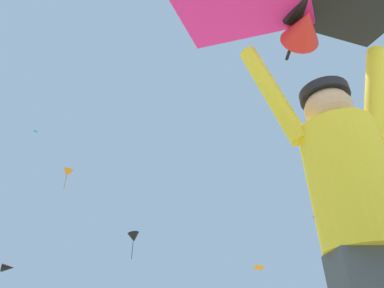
% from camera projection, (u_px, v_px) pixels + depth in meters
% --- Properties ---
extents(kite_flyer_person, '(0.80, 0.43, 1.92)m').
position_uv_depth(kite_flyer_person, '(361.00, 221.00, 1.23)').
color(kite_flyer_person, '#424751').
rests_on(kite_flyer_person, ground).
extents(held_stunt_kite, '(1.78, 1.19, 0.41)m').
position_uv_depth(held_stunt_kite, '(304.00, 1.00, 1.85)').
color(held_stunt_kite, black).
extents(distant_kite_orange_high_right, '(0.90, 0.88, 0.31)m').
position_uv_depth(distant_kite_orange_high_right, '(259.00, 267.00, 22.01)').
color(distant_kite_orange_high_right, orange).
extents(distant_kite_orange_low_right, '(0.90, 0.91, 1.91)m').
position_uv_depth(distant_kite_orange_low_right, '(67.00, 173.00, 26.18)').
color(distant_kite_orange_low_right, orange).
extents(distant_kite_teal_low_left, '(0.43, 0.43, 0.09)m').
position_uv_depth(distant_kite_teal_low_left, '(35.00, 131.00, 33.31)').
color(distant_kite_teal_low_left, '#19B2AD').
extents(distant_kite_magenta_far_center, '(1.07, 1.16, 1.79)m').
position_uv_depth(distant_kite_magenta_far_center, '(321.00, 220.00, 17.56)').
color(distant_kite_magenta_far_center, '#DB2393').
extents(distant_kite_black_overhead_distant, '(0.89, 0.85, 1.74)m').
position_uv_depth(distant_kite_black_overhead_distant, '(134.00, 237.00, 19.92)').
color(distant_kite_black_overhead_distant, black).
extents(marker_flag, '(0.30, 0.24, 2.08)m').
position_uv_depth(marker_flag, '(5.00, 274.00, 7.84)').
color(marker_flag, silver).
rests_on(marker_flag, ground).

